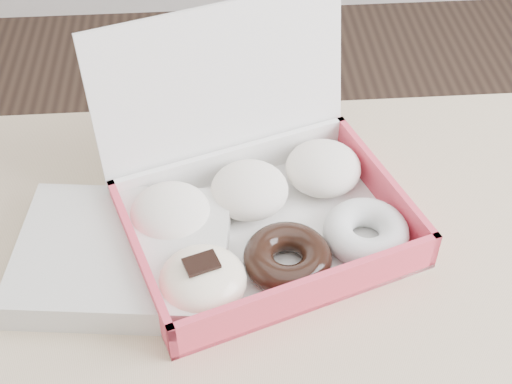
{
  "coord_description": "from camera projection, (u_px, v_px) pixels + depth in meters",
  "views": [
    {
      "loc": [
        -0.19,
        -0.45,
        1.39
      ],
      "look_at": [
        -0.14,
        0.15,
        0.81
      ],
      "focal_mm": 50.0,
      "sensor_mm": 36.0,
      "label": 1
    }
  ],
  "objects": [
    {
      "name": "table",
      "position": [
        389.0,
        361.0,
        0.83
      ],
      "size": [
        1.2,
        0.8,
        0.75
      ],
      "color": "tan",
      "rests_on": "ground"
    },
    {
      "name": "newspapers",
      "position": [
        123.0,
        255.0,
        0.82
      ],
      "size": [
        0.26,
        0.22,
        0.04
      ],
      "primitive_type": "cube",
      "rotation": [
        0.0,
        0.0,
        -0.12
      ],
      "color": "silver",
      "rests_on": "table"
    },
    {
      "name": "donut_box",
      "position": [
        259.0,
        208.0,
        0.85
      ],
      "size": [
        0.39,
        0.37,
        0.23
      ],
      "rotation": [
        0.0,
        0.0,
        0.33
      ],
      "color": "white",
      "rests_on": "table"
    }
  ]
}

